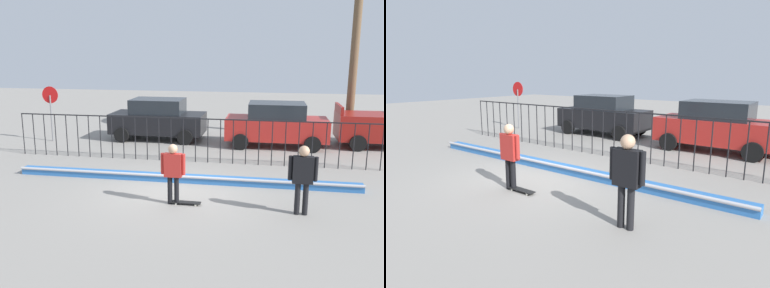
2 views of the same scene
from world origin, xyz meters
The scene contains 9 objects.
ground_plane centered at (0.00, 0.00, 0.00)m, with size 60.00×60.00×0.00m, color gray.
bowl_coping_ledge centered at (0.00, 1.00, 0.12)m, with size 11.00×0.40×0.27m.
perimeter_fence centered at (0.00, 3.47, 1.03)m, with size 14.04×0.04×1.66m.
skateboarder centered at (0.16, -0.97, 1.00)m, with size 0.68×0.25×1.67m.
skateboard centered at (0.52, -0.96, 0.06)m, with size 0.80×0.20×0.07m.
camera_operator centered at (3.54, -1.12, 1.08)m, with size 0.73×0.27×1.81m.
parked_car_black centered at (-2.40, 7.17, 0.97)m, with size 4.30×2.12×1.90m.
parked_car_red centered at (2.98, 6.69, 0.97)m, with size 4.30×2.12×1.90m.
stop_sign centered at (-7.10, 5.95, 1.62)m, with size 0.76×0.07×2.50m.
Camera 1 is at (2.62, -11.61, 4.15)m, focal length 39.49 mm.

